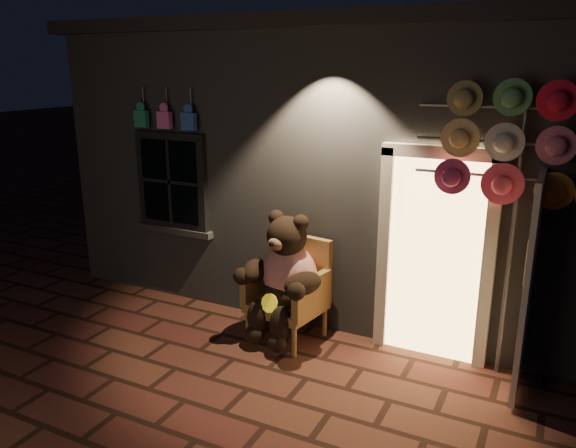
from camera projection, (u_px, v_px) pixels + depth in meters
The scene contains 5 objects.
ground at pixel (247, 389), 5.27m from camera, with size 60.00×60.00×0.00m, color #4D2A1D.
shop_building at pixel (384, 149), 8.22m from camera, with size 7.30×5.95×3.51m.
wicker_armchair at pixel (291, 289), 6.18m from camera, with size 0.86×0.80×1.11m.
teddy_bear at pixel (284, 277), 6.01m from camera, with size 1.00×0.85×1.40m.
hat_rack at pixel (528, 148), 4.84m from camera, with size 1.79×0.22×2.81m.
Camera 1 is at (2.41, -3.97, 2.94)m, focal length 35.00 mm.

